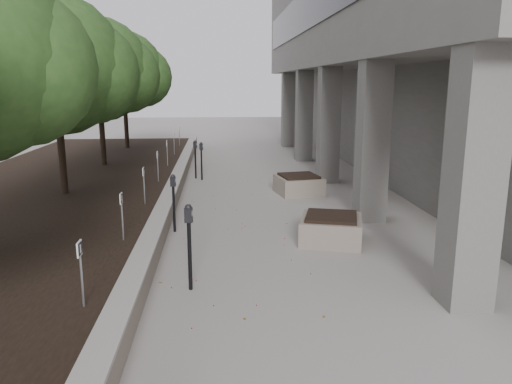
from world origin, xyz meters
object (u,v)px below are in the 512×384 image
parking_meter_4 (195,159)px  planter_front (331,228)px  crabapple_tree_5 (124,90)px  parking_meter_2 (190,247)px  parking_meter_5 (202,161)px  parking_meter_3 (174,203)px  crabapple_tree_4 (99,92)px  crabapple_tree_3 (57,95)px  planter_back (299,184)px

parking_meter_4 → planter_front: size_ratio=1.08×
parking_meter_4 → crabapple_tree_5: bearing=140.5°
planter_front → parking_meter_2: bearing=-141.2°
crabapple_tree_5 → planter_front: crabapple_tree_5 is taller
parking_meter_5 → crabapple_tree_5: bearing=137.4°
parking_meter_3 → parking_meter_4: size_ratio=0.98×
crabapple_tree_4 → parking_meter_4: size_ratio=3.85×
crabapple_tree_5 → parking_meter_4: (3.52, -6.01, -2.41)m
crabapple_tree_5 → parking_meter_4: size_ratio=3.85×
parking_meter_4 → parking_meter_5: (0.23, -0.30, -0.02)m
crabapple_tree_3 → parking_meter_4: bearing=48.6°
crabapple_tree_4 → crabapple_tree_5: (0.00, 5.00, 0.00)m
parking_meter_2 → planter_back: size_ratio=1.14×
crabapple_tree_4 → parking_meter_2: crabapple_tree_4 is taller
crabapple_tree_3 → planter_back: bearing=9.5°
crabapple_tree_3 → planter_back: (6.88, 1.15, -2.81)m
planter_front → parking_meter_3: bearing=163.8°
parking_meter_3 → parking_meter_4: (0.22, 6.68, 0.01)m
crabapple_tree_3 → parking_meter_5: 5.79m
crabapple_tree_3 → crabapple_tree_4: (0.00, 5.00, 0.00)m
parking_meter_2 → parking_meter_3: parking_meter_2 is taller
parking_meter_4 → crabapple_tree_3: bearing=-111.2°
crabapple_tree_4 → crabapple_tree_5: same height
planter_back → parking_meter_2: bearing=-112.7°
parking_meter_4 → planter_front: 8.39m
crabapple_tree_3 → crabapple_tree_5: 10.00m
crabapple_tree_4 → parking_meter_2: bearing=-70.9°
crabapple_tree_4 → parking_meter_5: bearing=-19.4°
crabapple_tree_5 → planter_back: crabapple_tree_5 is taller
parking_meter_2 → planter_back: 7.87m
parking_meter_2 → planter_front: bearing=49.7°
parking_meter_2 → planter_back: parking_meter_2 is taller
crabapple_tree_5 → parking_meter_2: crabapple_tree_5 is taller
planter_back → crabapple_tree_3: bearing=-170.5°
crabapple_tree_3 → parking_meter_3: 4.90m
crabapple_tree_3 → planter_front: bearing=-28.6°
crabapple_tree_3 → parking_meter_5: (3.75, 3.68, -2.43)m
crabapple_tree_4 → planter_front: 11.42m
crabapple_tree_5 → parking_meter_5: 7.74m
parking_meter_5 → parking_meter_4: bearing=144.0°
crabapple_tree_4 → crabapple_tree_5: size_ratio=1.00×
crabapple_tree_3 → crabapple_tree_4: bearing=90.0°
crabapple_tree_3 → planter_front: crabapple_tree_3 is taller
parking_meter_2 → planter_back: bearing=78.2°
parking_meter_3 → crabapple_tree_4: bearing=125.4°
crabapple_tree_3 → parking_meter_4: size_ratio=3.85×
parking_meter_2 → crabapple_tree_3: bearing=133.1°
crabapple_tree_5 → parking_meter_2: size_ratio=3.61×
parking_meter_2 → parking_meter_3: bearing=110.1°
crabapple_tree_4 → parking_meter_3: 8.71m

